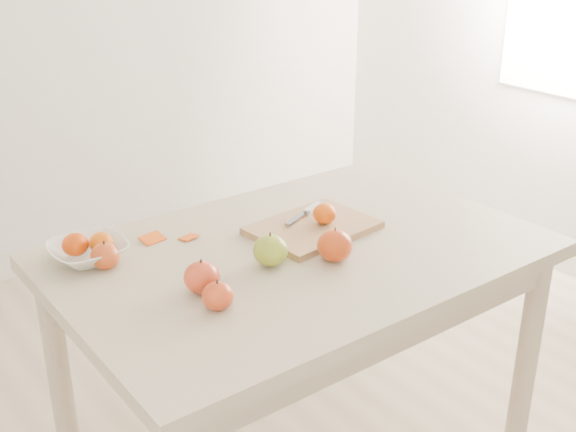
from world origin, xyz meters
TOP-DOWN VIEW (x-y plane):
  - table at (0.00, 0.00)m, footprint 1.20×0.80m
  - cutting_board at (0.09, 0.06)m, footprint 0.33×0.26m
  - board_tangerine at (0.12, 0.05)m, footprint 0.06×0.06m
  - fruit_bowl at (-0.45, 0.25)m, footprint 0.18×0.18m
  - bowl_tangerine_near at (-0.48, 0.26)m, footprint 0.06×0.06m
  - bowl_tangerine_far at (-0.42, 0.24)m, footprint 0.06×0.06m
  - orange_peel_a at (-0.28, 0.26)m, footprint 0.07×0.05m
  - orange_peel_b at (-0.20, 0.21)m, footprint 0.05×0.05m
  - paring_knife at (0.14, 0.13)m, footprint 0.16×0.08m
  - apple_green at (-0.11, -0.03)m, footprint 0.08×0.08m
  - apple_red_b at (-0.32, -0.13)m, footprint 0.07×0.07m
  - apple_red_d at (-0.31, -0.05)m, footprint 0.08×0.08m
  - apple_red_a at (-0.44, 0.19)m, footprint 0.07×0.07m
  - apple_red_c at (0.03, -0.10)m, footprint 0.09×0.09m

SIDE VIEW (x-z plane):
  - table at x=0.00m, z-range 0.28..1.03m
  - orange_peel_a at x=-0.28m, z-range 0.75..0.76m
  - orange_peel_b at x=-0.20m, z-range 0.75..0.76m
  - cutting_board at x=0.09m, z-range 0.75..0.77m
  - fruit_bowl at x=-0.45m, z-range 0.75..0.80m
  - paring_knife at x=0.14m, z-range 0.77..0.78m
  - apple_red_b at x=-0.32m, z-range 0.75..0.81m
  - apple_red_a at x=-0.44m, z-range 0.75..0.81m
  - apple_red_d at x=-0.31m, z-range 0.75..0.82m
  - apple_green at x=-0.11m, z-range 0.75..0.83m
  - apple_red_c at x=0.03m, z-range 0.75..0.83m
  - bowl_tangerine_far at x=-0.42m, z-range 0.77..0.82m
  - bowl_tangerine_near at x=-0.48m, z-range 0.77..0.82m
  - board_tangerine at x=0.12m, z-range 0.77..0.82m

